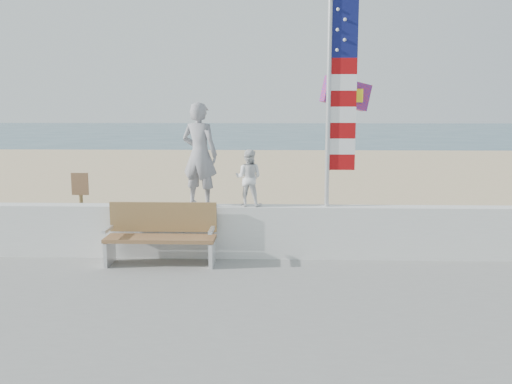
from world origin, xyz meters
TOP-DOWN VIEW (x-y plane):
  - ground at (0.00, 0.00)m, footprint 220.00×220.00m
  - sand at (0.00, 9.00)m, footprint 90.00×40.00m
  - seawall at (0.00, 2.00)m, footprint 30.00×0.35m
  - adult at (-0.77, 2.00)m, footprint 0.75×0.62m
  - child at (0.07, 2.00)m, footprint 0.53×0.45m
  - bench at (-1.36, 1.55)m, footprint 1.80×0.57m
  - flag at (1.53, 2.00)m, footprint 0.50×0.08m
  - parafoil_kite at (2.05, 4.65)m, footprint 1.13×0.57m
  - sign at (-3.16, 2.84)m, footprint 0.32×0.07m

SIDE VIEW (x-z plane):
  - ground at x=0.00m, z-range 0.00..0.00m
  - sand at x=0.00m, z-range 0.00..0.08m
  - seawall at x=0.00m, z-range 0.18..1.08m
  - bench at x=-1.36m, z-range 0.19..1.19m
  - sign at x=-3.16m, z-range 0.21..1.67m
  - child at x=0.07m, z-range 1.08..2.05m
  - adult at x=-0.77m, z-range 1.08..2.84m
  - flag at x=1.53m, z-range 1.24..4.74m
  - parafoil_kite at x=2.05m, z-range 2.68..3.43m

